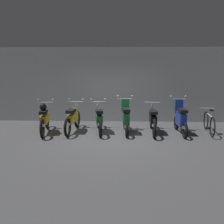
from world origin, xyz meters
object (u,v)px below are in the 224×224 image
Objects in this scene: motorbike_slot_4 at (153,119)px; bicycle at (209,123)px; motorbike_slot_0 at (45,118)px; motorbike_slot_1 at (73,118)px; motorbike_slot_3 at (126,118)px; motorbike_slot_2 at (99,118)px; motorbike_slot_5 at (180,119)px.

bicycle is at bearing 1.69° from motorbike_slot_4.
motorbike_slot_1 is (0.95, 0.21, -0.04)m from motorbike_slot_0.
motorbike_slot_2 is at bearing 176.43° from motorbike_slot_3.
motorbike_slot_3 is 1.90m from motorbike_slot_5.
motorbike_slot_3 reaches higher than bicycle.
motorbike_slot_5 is (4.76, 0.10, -0.00)m from motorbike_slot_0.
motorbike_slot_3 is 0.86× the size of motorbike_slot_4.
motorbike_slot_2 is 1.16× the size of motorbike_slot_3.
bicycle is (1.98, 0.06, -0.13)m from motorbike_slot_4.
motorbike_slot_3 reaches higher than motorbike_slot_2.
motorbike_slot_4 is at bearing -0.15° from motorbike_slot_3.
motorbike_slot_5 is at bearing -2.09° from motorbike_slot_2.
motorbike_slot_2 reaches higher than bicycle.
motorbike_slot_0 is 1.13× the size of bicycle.
motorbike_slot_0 is 0.99× the size of motorbike_slot_4.
motorbike_slot_4 is 1.14× the size of bicycle.
motorbike_slot_1 and motorbike_slot_2 have the same top height.
motorbike_slot_4 is at bearing 177.46° from motorbike_slot_5.
motorbike_slot_0 is at bearing -177.87° from motorbike_slot_4.
motorbike_slot_4 is (2.85, -0.07, -0.00)m from motorbike_slot_1.
motorbike_slot_2 is 0.96m from motorbike_slot_3.
motorbike_slot_2 is 3.89m from bicycle.
motorbike_slot_0 is at bearing -177.10° from motorbike_slot_3.
motorbike_slot_2 is (1.90, 0.20, -0.04)m from motorbike_slot_0.
motorbike_slot_1 is 1.00× the size of motorbike_slot_4.
bicycle is (1.03, 0.10, -0.17)m from motorbike_slot_5.
motorbike_slot_3 is at bearing -2.10° from motorbike_slot_1.
motorbike_slot_3 is at bearing 179.85° from motorbike_slot_4.
motorbike_slot_5 is 1.05m from bicycle.
motorbike_slot_1 is 4.83m from bicycle.
motorbike_slot_0 reaches higher than motorbike_slot_4.
motorbike_slot_1 is 1.14× the size of bicycle.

